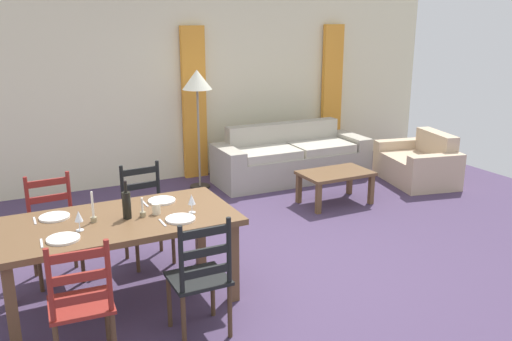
% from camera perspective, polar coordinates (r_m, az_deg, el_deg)
% --- Properties ---
extents(ground_plane, '(9.60, 9.60, 0.02)m').
position_cam_1_polar(ground_plane, '(5.27, -0.56, -10.40)').
color(ground_plane, '#463555').
extents(wall_far, '(9.60, 0.16, 2.70)m').
position_cam_1_polar(wall_far, '(7.88, -11.36, 8.52)').
color(wall_far, beige).
rests_on(wall_far, ground_plane).
extents(curtain_panel_left, '(0.35, 0.08, 2.20)m').
position_cam_1_polar(curtain_panel_left, '(7.98, -6.52, 7.00)').
color(curtain_panel_left, orange).
rests_on(curtain_panel_left, ground_plane).
extents(curtain_panel_right, '(0.35, 0.08, 2.20)m').
position_cam_1_polar(curtain_panel_right, '(9.08, 7.96, 8.04)').
color(curtain_panel_right, orange).
rests_on(curtain_panel_right, ground_plane).
extents(dining_table, '(1.90, 0.96, 0.75)m').
position_cam_1_polar(dining_table, '(4.56, -14.32, -5.98)').
color(dining_table, brown).
rests_on(dining_table, ground_plane).
extents(dining_chair_near_left, '(0.45, 0.43, 0.96)m').
position_cam_1_polar(dining_chair_near_left, '(3.90, -17.91, -13.24)').
color(dining_chair_near_left, maroon).
rests_on(dining_chair_near_left, ground_plane).
extents(dining_chair_near_right, '(0.42, 0.40, 0.96)m').
position_cam_1_polar(dining_chair_near_right, '(4.07, -5.85, -11.15)').
color(dining_chair_near_right, black).
rests_on(dining_chair_near_right, ground_plane).
extents(dining_chair_far_left, '(0.44, 0.42, 0.96)m').
position_cam_1_polar(dining_chair_far_left, '(5.25, -20.48, -5.73)').
color(dining_chair_far_left, maroon).
rests_on(dining_chair_far_left, ground_plane).
extents(dining_chair_far_right, '(0.45, 0.43, 0.96)m').
position_cam_1_polar(dining_chair_far_right, '(5.38, -11.49, -4.48)').
color(dining_chair_far_right, black).
rests_on(dining_chair_far_right, ground_plane).
extents(dinner_plate_near_left, '(0.24, 0.24, 0.02)m').
position_cam_1_polar(dinner_plate_near_left, '(4.23, -19.61, -6.79)').
color(dinner_plate_near_left, white).
rests_on(dinner_plate_near_left, dining_table).
extents(fork_near_left, '(0.03, 0.17, 0.01)m').
position_cam_1_polar(fork_near_left, '(4.23, -21.63, -7.13)').
color(fork_near_left, silver).
rests_on(fork_near_left, dining_table).
extents(dinner_plate_near_right, '(0.24, 0.24, 0.02)m').
position_cam_1_polar(dinner_plate_near_right, '(4.41, -7.95, -5.06)').
color(dinner_plate_near_right, white).
rests_on(dinner_plate_near_right, dining_table).
extents(fork_near_right, '(0.02, 0.17, 0.01)m').
position_cam_1_polar(fork_near_right, '(4.37, -9.81, -5.43)').
color(fork_near_right, silver).
rests_on(fork_near_right, dining_table).
extents(dinner_plate_far_left, '(0.24, 0.24, 0.02)m').
position_cam_1_polar(dinner_plate_far_left, '(4.70, -20.44, -4.61)').
color(dinner_plate_far_left, white).
rests_on(dinner_plate_far_left, dining_table).
extents(fork_far_left, '(0.02, 0.17, 0.01)m').
position_cam_1_polar(fork_far_left, '(4.69, -22.25, -4.91)').
color(fork_far_left, silver).
rests_on(fork_far_left, dining_table).
extents(dinner_plate_far_right, '(0.24, 0.24, 0.02)m').
position_cam_1_polar(dinner_plate_far_right, '(4.86, -9.88, -3.14)').
color(dinner_plate_far_right, white).
rests_on(dinner_plate_far_right, dining_table).
extents(fork_far_right, '(0.02, 0.17, 0.01)m').
position_cam_1_polar(fork_far_right, '(4.82, -11.58, -3.45)').
color(fork_far_right, silver).
rests_on(fork_far_right, dining_table).
extents(wine_bottle, '(0.07, 0.07, 0.32)m').
position_cam_1_polar(wine_bottle, '(4.49, -13.45, -3.49)').
color(wine_bottle, black).
rests_on(wine_bottle, dining_table).
extents(wine_glass_near_left, '(0.06, 0.06, 0.16)m').
position_cam_1_polar(wine_glass_near_left, '(4.34, -18.15, -4.67)').
color(wine_glass_near_left, white).
rests_on(wine_glass_near_left, dining_table).
extents(wine_glass_near_right, '(0.06, 0.06, 0.16)m').
position_cam_1_polar(wine_glass_near_right, '(4.52, -6.78, -3.12)').
color(wine_glass_near_right, white).
rests_on(wine_glass_near_right, dining_table).
extents(coffee_cup_primary, '(0.07, 0.07, 0.09)m').
position_cam_1_polar(coffee_cup_primary, '(4.56, -10.46, -3.98)').
color(coffee_cup_primary, beige).
rests_on(coffee_cup_primary, dining_table).
extents(candle_tall, '(0.05, 0.05, 0.25)m').
position_cam_1_polar(candle_tall, '(4.49, -16.75, -4.34)').
color(candle_tall, '#998C66').
rests_on(candle_tall, dining_table).
extents(candle_short, '(0.05, 0.05, 0.16)m').
position_cam_1_polar(candle_short, '(4.52, -11.84, -4.26)').
color(candle_short, '#998C66').
rests_on(candle_short, dining_table).
extents(couch, '(2.30, 0.85, 0.80)m').
position_cam_1_polar(couch, '(8.00, 3.60, 1.18)').
color(couch, '#A9A393').
rests_on(couch, ground_plane).
extents(coffee_table, '(0.90, 0.56, 0.42)m').
position_cam_1_polar(coffee_table, '(6.98, 8.35, -0.65)').
color(coffee_table, brown).
rests_on(coffee_table, ground_plane).
extents(armchair_upholstered, '(1.03, 1.30, 0.72)m').
position_cam_1_polar(armchair_upholstered, '(8.20, 16.91, 0.58)').
color(armchair_upholstered, '#C8AE8D').
rests_on(armchair_upholstered, ground_plane).
extents(standing_lamp, '(0.40, 0.40, 1.64)m').
position_cam_1_polar(standing_lamp, '(7.37, -6.21, 8.72)').
color(standing_lamp, '#332D28').
rests_on(standing_lamp, ground_plane).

